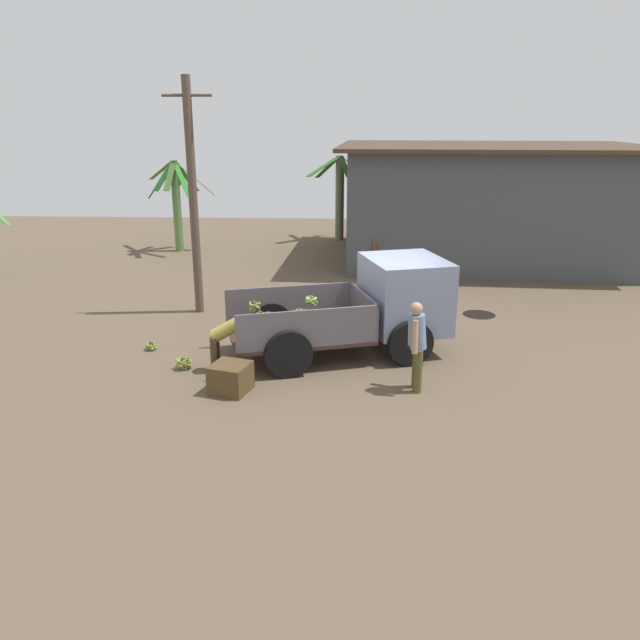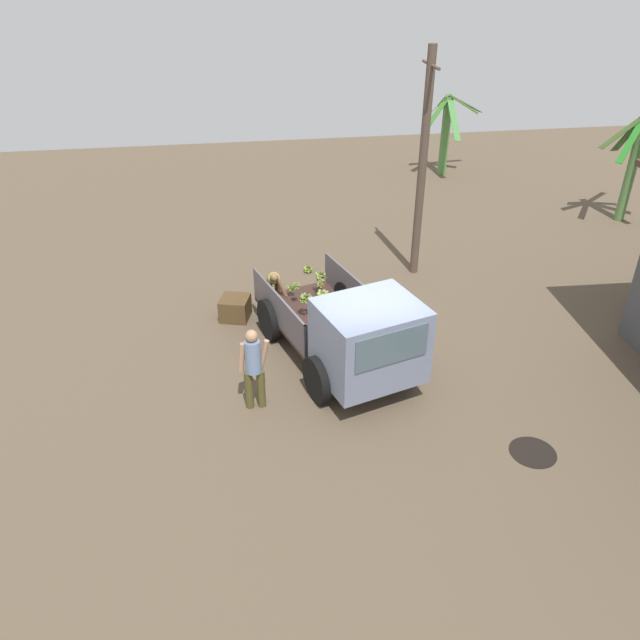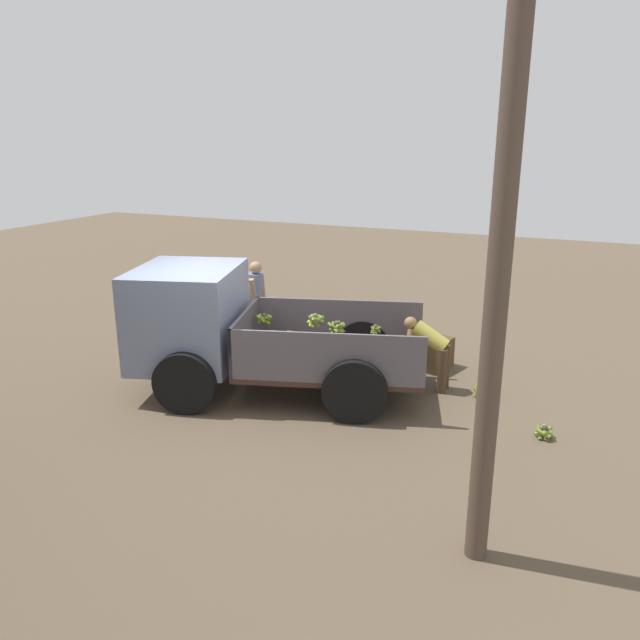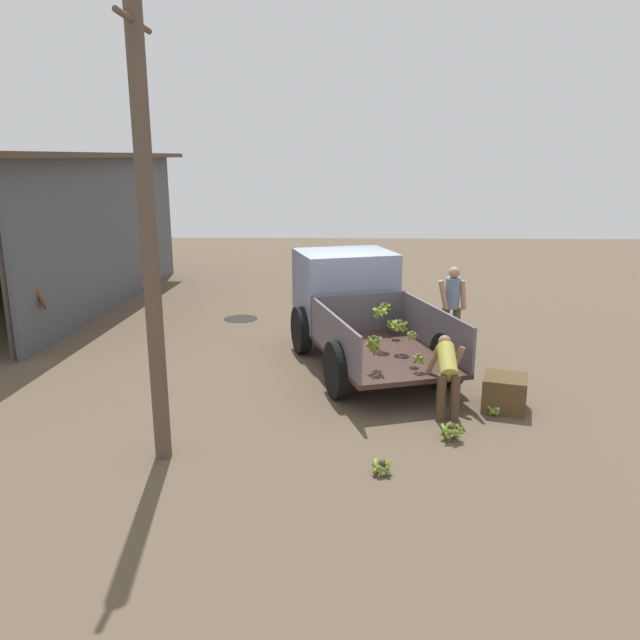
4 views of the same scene
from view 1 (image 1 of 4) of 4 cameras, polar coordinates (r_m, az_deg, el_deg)
ground at (r=13.52m, az=5.10°, el=-2.45°), size 36.00×36.00×0.00m
mud_patch_0 at (r=16.15m, az=14.34°, el=0.49°), size 0.81×0.81×0.01m
cargo_truck at (r=13.05m, az=5.82°, el=1.60°), size 4.76×3.04×1.95m
warehouse_shed at (r=22.55m, az=16.81°, el=12.42°), size 10.55×8.05×3.86m
utility_pole at (r=15.62m, az=-11.54°, el=10.93°), size 1.16×0.21×5.65m
banana_palm_1 at (r=23.60m, az=-12.98°, el=10.49°), size 2.67×2.37×3.28m
banana_palm_3 at (r=25.33m, az=1.80°, el=11.26°), size 2.63×2.37×3.31m
person_foreground_visitor at (r=11.20m, az=8.84°, el=-2.01°), size 0.35×0.60×1.65m
person_worker_loading at (r=12.09m, az=-8.59°, el=-1.59°), size 0.75×0.63×1.14m
person_bystander_near_shed at (r=19.30m, az=5.23°, el=6.62°), size 0.45×0.76×1.67m
banana_bunch_on_ground_0 at (r=12.53m, az=-12.41°, el=-3.75°), size 0.33×0.33×0.25m
banana_bunch_on_ground_1 at (r=11.63m, az=-9.17°, el=-5.58°), size 0.24×0.24×0.19m
banana_bunch_on_ground_2 at (r=12.53m, az=-12.17°, el=-3.89°), size 0.26×0.26×0.22m
banana_bunch_on_ground_3 at (r=13.74m, az=-15.20°, el=-2.26°), size 0.27×0.27×0.19m
wooden_crate_0 at (r=11.34m, az=-8.18°, el=-5.26°), size 0.80×0.80×0.53m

